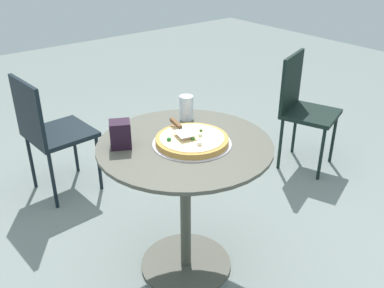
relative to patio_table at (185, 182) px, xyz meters
name	(u,v)px	position (x,y,z in m)	size (l,w,h in m)	color
ground_plane	(186,265)	(0.00, 0.00, -0.54)	(10.00, 10.00, 0.00)	gray
patio_table	(185,182)	(0.00, 0.00, 0.00)	(0.84, 0.84, 0.75)	#4D4D42
pizza_on_tray	(192,140)	(-0.02, 0.02, 0.23)	(0.38, 0.38, 0.05)	silver
pizza_server	(180,128)	(-0.01, -0.05, 0.27)	(0.10, 0.22, 0.02)	silver
drinking_cup	(186,108)	(-0.18, -0.22, 0.28)	(0.07, 0.07, 0.13)	silver
napkin_dispenser	(120,134)	(0.25, -0.16, 0.28)	(0.09, 0.09, 0.13)	black
patio_chair_near	(48,128)	(0.25, -1.13, -0.04)	(0.42, 0.42, 0.84)	black
patio_chair_far	(302,104)	(-1.38, -0.37, -0.04)	(0.47, 0.47, 0.85)	black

